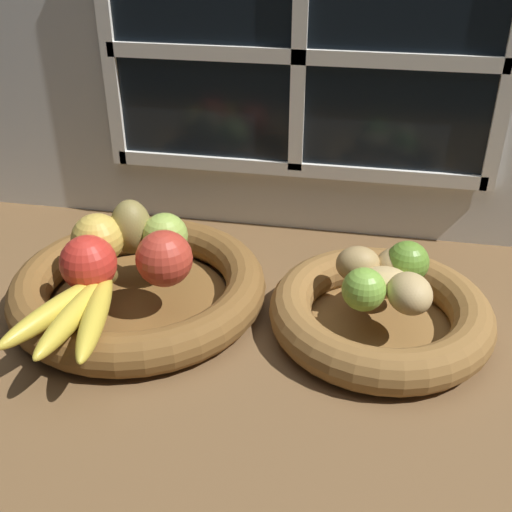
{
  "coord_description": "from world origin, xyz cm",
  "views": [
    {
      "loc": [
        12.0,
        -71.11,
        52.4
      ],
      "look_at": [
        -1.69,
        0.33,
        9.89
      ],
      "focal_mm": 42.87,
      "sensor_mm": 36.0,
      "label": 1
    }
  ],
  "objects_px": {
    "pear_brown": "(131,227)",
    "potato_small": "(410,293)",
    "fruit_bowl_right": "(380,312)",
    "apple_red_front": "(88,263)",
    "apple_golden_left": "(98,239)",
    "banana_bunch_front": "(77,311)",
    "potato_large": "(384,281)",
    "potato_oblong": "(358,264)",
    "lime_far": "(407,262)",
    "fruit_bowl_left": "(140,286)",
    "apple_green_back": "(165,236)",
    "lime_near": "(364,289)",
    "potato_back": "(399,264)",
    "apple_red_right": "(164,258)"
  },
  "relations": [
    {
      "from": "fruit_bowl_left",
      "to": "apple_golden_left",
      "type": "xyz_separation_m",
      "value": [
        -0.06,
        0.01,
        0.07
      ]
    },
    {
      "from": "pear_brown",
      "to": "potato_oblong",
      "type": "distance_m",
      "value": 0.34
    },
    {
      "from": "potato_oblong",
      "to": "potato_back",
      "type": "height_order",
      "value": "potato_oblong"
    },
    {
      "from": "potato_small",
      "to": "potato_large",
      "type": "distance_m",
      "value": 0.05
    },
    {
      "from": "apple_golden_left",
      "to": "pear_brown",
      "type": "bearing_deg",
      "value": 44.25
    },
    {
      "from": "pear_brown",
      "to": "lime_far",
      "type": "bearing_deg",
      "value": -0.66
    },
    {
      "from": "banana_bunch_front",
      "to": "apple_green_back",
      "type": "bearing_deg",
      "value": 71.65
    },
    {
      "from": "lime_near",
      "to": "apple_red_front",
      "type": "bearing_deg",
      "value": -176.85
    },
    {
      "from": "banana_bunch_front",
      "to": "potato_large",
      "type": "xyz_separation_m",
      "value": [
        0.38,
        0.14,
        0.01
      ]
    },
    {
      "from": "pear_brown",
      "to": "potato_small",
      "type": "xyz_separation_m",
      "value": [
        0.41,
        -0.08,
        -0.02
      ]
    },
    {
      "from": "apple_red_front",
      "to": "potato_back",
      "type": "relative_size",
      "value": 1.09
    },
    {
      "from": "apple_green_back",
      "to": "potato_small",
      "type": "height_order",
      "value": "apple_green_back"
    },
    {
      "from": "fruit_bowl_right",
      "to": "lime_near",
      "type": "relative_size",
      "value": 5.35
    },
    {
      "from": "apple_green_back",
      "to": "potato_back",
      "type": "height_order",
      "value": "apple_green_back"
    },
    {
      "from": "apple_golden_left",
      "to": "potato_small",
      "type": "distance_m",
      "value": 0.45
    },
    {
      "from": "apple_green_back",
      "to": "lime_near",
      "type": "height_order",
      "value": "apple_green_back"
    },
    {
      "from": "fruit_bowl_right",
      "to": "apple_green_back",
      "type": "xyz_separation_m",
      "value": [
        -0.32,
        0.04,
        0.07
      ]
    },
    {
      "from": "fruit_bowl_right",
      "to": "lime_near",
      "type": "distance_m",
      "value": 0.08
    },
    {
      "from": "potato_small",
      "to": "potato_back",
      "type": "xyz_separation_m",
      "value": [
        -0.01,
        0.08,
        -0.0
      ]
    },
    {
      "from": "apple_red_front",
      "to": "potato_small",
      "type": "xyz_separation_m",
      "value": [
        0.43,
        0.03,
        -0.01
      ]
    },
    {
      "from": "potato_small",
      "to": "potato_large",
      "type": "xyz_separation_m",
      "value": [
        -0.03,
        0.03,
        -0.01
      ]
    },
    {
      "from": "apple_golden_left",
      "to": "lime_near",
      "type": "xyz_separation_m",
      "value": [
        0.39,
        -0.05,
        -0.01
      ]
    },
    {
      "from": "apple_golden_left",
      "to": "potato_back",
      "type": "bearing_deg",
      "value": 4.96
    },
    {
      "from": "apple_red_front",
      "to": "apple_green_back",
      "type": "xyz_separation_m",
      "value": [
        0.07,
        0.1,
        -0.0
      ]
    },
    {
      "from": "fruit_bowl_left",
      "to": "banana_bunch_front",
      "type": "relative_size",
      "value": 1.86
    },
    {
      "from": "potato_oblong",
      "to": "potato_back",
      "type": "distance_m",
      "value": 0.06
    },
    {
      "from": "potato_large",
      "to": "fruit_bowl_right",
      "type": "bearing_deg",
      "value": 90.0
    },
    {
      "from": "apple_green_back",
      "to": "lime_far",
      "type": "xyz_separation_m",
      "value": [
        0.35,
        -0.0,
        -0.0
      ]
    },
    {
      "from": "apple_red_right",
      "to": "pear_brown",
      "type": "xyz_separation_m",
      "value": [
        -0.08,
        0.07,
        0.0
      ]
    },
    {
      "from": "apple_red_right",
      "to": "potato_large",
      "type": "bearing_deg",
      "value": 5.65
    },
    {
      "from": "pear_brown",
      "to": "banana_bunch_front",
      "type": "distance_m",
      "value": 0.18
    },
    {
      "from": "pear_brown",
      "to": "lime_near",
      "type": "height_order",
      "value": "pear_brown"
    },
    {
      "from": "apple_green_back",
      "to": "banana_bunch_front",
      "type": "relative_size",
      "value": 0.34
    },
    {
      "from": "fruit_bowl_left",
      "to": "potato_small",
      "type": "xyz_separation_m",
      "value": [
        0.38,
        -0.03,
        0.06
      ]
    },
    {
      "from": "potato_small",
      "to": "lime_far",
      "type": "height_order",
      "value": "lime_far"
    },
    {
      "from": "potato_back",
      "to": "fruit_bowl_right",
      "type": "bearing_deg",
      "value": -114.44
    },
    {
      "from": "apple_red_right",
      "to": "potato_back",
      "type": "distance_m",
      "value": 0.33
    },
    {
      "from": "potato_small",
      "to": "potato_large",
      "type": "relative_size",
      "value": 0.96
    },
    {
      "from": "apple_red_front",
      "to": "potato_large",
      "type": "relative_size",
      "value": 1.08
    },
    {
      "from": "apple_green_back",
      "to": "apple_golden_left",
      "type": "height_order",
      "value": "apple_golden_left"
    },
    {
      "from": "apple_golden_left",
      "to": "apple_red_right",
      "type": "distance_m",
      "value": 0.12
    },
    {
      "from": "potato_oblong",
      "to": "lime_near",
      "type": "bearing_deg",
      "value": -81.35
    },
    {
      "from": "apple_golden_left",
      "to": "potato_oblong",
      "type": "xyz_separation_m",
      "value": [
        0.38,
        0.02,
        -0.01
      ]
    },
    {
      "from": "fruit_bowl_right",
      "to": "potato_large",
      "type": "relative_size",
      "value": 4.31
    },
    {
      "from": "apple_green_back",
      "to": "apple_golden_left",
      "type": "xyz_separation_m",
      "value": [
        -0.09,
        -0.04,
        0.0
      ]
    },
    {
      "from": "potato_oblong",
      "to": "lime_far",
      "type": "distance_m",
      "value": 0.07
    },
    {
      "from": "fruit_bowl_right",
      "to": "potato_back",
      "type": "distance_m",
      "value": 0.07
    },
    {
      "from": "fruit_bowl_right",
      "to": "apple_red_front",
      "type": "xyz_separation_m",
      "value": [
        -0.4,
        -0.06,
        0.07
      ]
    },
    {
      "from": "apple_green_back",
      "to": "potato_oblong",
      "type": "height_order",
      "value": "apple_green_back"
    },
    {
      "from": "banana_bunch_front",
      "to": "potato_back",
      "type": "distance_m",
      "value": 0.44
    }
  ]
}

